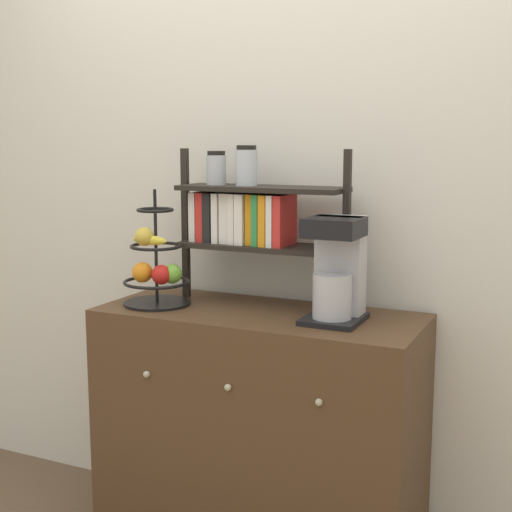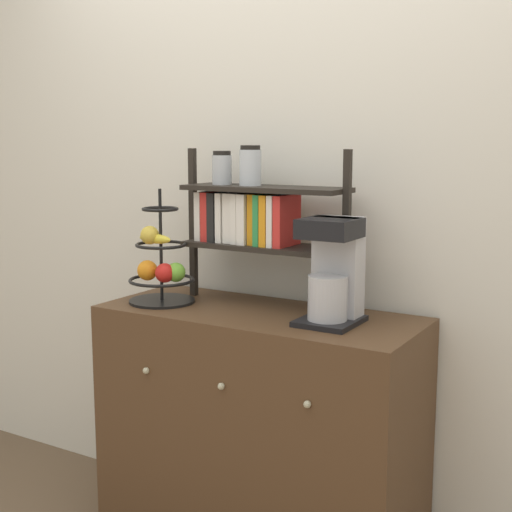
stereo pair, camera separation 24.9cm
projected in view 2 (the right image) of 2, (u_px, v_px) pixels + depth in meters
wall_back at (297, 197)px, 2.70m from camera, size 7.00×0.05×2.60m
sideboard at (259, 434)px, 2.59m from camera, size 1.15×0.50×0.91m
coffee_maker at (333, 271)px, 2.35m from camera, size 0.19×0.22×0.35m
fruit_stand at (160, 266)px, 2.64m from camera, size 0.25×0.25×0.43m
shelf_hutch at (252, 213)px, 2.61m from camera, size 0.67×0.20×0.58m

